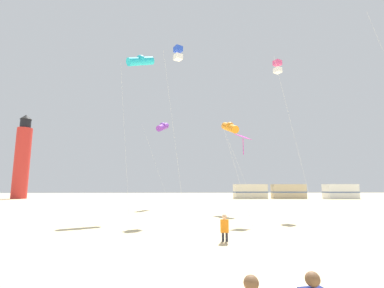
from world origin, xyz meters
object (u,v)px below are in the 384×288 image
Objects in this scene: kite_flyer_standing at (225,227)px; kite_tube_violet at (163,127)px; rv_van_white at (341,191)px; kite_tube_cyan at (141,61)px; kite_box_rainbow at (278,67)px; kite_diamond_magenta at (243,139)px; lighthouse_distant at (22,159)px; rv_van_tan at (288,191)px; rv_van_cream at (250,191)px; kite_tube_orange at (230,127)px; kite_box_blue at (178,54)px.

kite_tube_violet reaches higher than kite_flyer_standing.
rv_van_white is at bearing 32.96° from kite_tube_violet.
kite_tube_violet is (1.38, 9.22, -3.67)m from kite_tube_cyan.
kite_box_rainbow is 2.35× the size of kite_diamond_magenta.
lighthouse_distant is at bearing 172.36° from rv_van_white.
kite_diamond_magenta is at bearing -30.02° from kite_tube_cyan.
kite_diamond_magenta reaches higher than rv_van_white.
kite_tube_violet is 40.49m from rv_van_white.
rv_van_white is (29.44, 41.20, 0.78)m from kite_flyer_standing.
kite_box_rainbow reaches higher than rv_van_white.
kite_tube_violet is 38.17m from lighthouse_distant.
kite_tube_cyan is 42.30m from rv_van_tan.
lighthouse_distant is at bearing 129.50° from kite_tube_cyan.
rv_van_cream is at bearing 61.90° from kite_tube_cyan.
kite_tube_cyan is at bearing -160.87° from kite_tube_orange.
kite_flyer_standing is at bearing -121.35° from kite_box_rainbow.
rv_van_cream is at bearing 72.57° from kite_tube_orange.
kite_tube_orange is at bearing 155.56° from kite_box_rainbow.
lighthouse_distant reaches higher than kite_flyer_standing.
kite_diamond_magenta is (6.17, -13.58, -3.78)m from kite_tube_violet.
kite_flyer_standing is 0.18× the size of rv_van_tan.
kite_box_blue reaches higher than rv_van_tan.
kite_box_rainbow is (10.77, -8.30, 3.78)m from kite_tube_violet.
rv_van_tan is at bearing 167.16° from rv_van_white.
kite_box_blue is 2.38× the size of kite_diamond_magenta.
kite_diamond_magenta is 0.87× the size of rv_van_white.
kite_tube_violet reaches higher than kite_tube_orange.
kite_box_rainbow is 39.22m from rv_van_white.
kite_box_blue is at bearing -79.82° from kite_tube_violet.
rv_van_white is (27.16, 35.20, -4.01)m from kite_diamond_magenta.
rv_van_white is (31.53, 31.66, -11.77)m from kite_box_blue.
kite_box_blue is 41.25m from rv_van_tan.
kite_tube_cyan is 11.47m from kite_diamond_magenta.
kite_box_blue is 9.59m from kite_diamond_magenta.
rv_van_cream reaches higher than kite_flyer_standing.
kite_tube_orange is 47.39m from lighthouse_distant.
kite_tube_orange is (-4.10, 1.86, -5.19)m from kite_box_rainbow.
kite_box_rainbow reaches higher than rv_van_cream.
kite_tube_violet is at bearing -40.04° from lighthouse_distant.
kite_diamond_magenta is at bearing -132.62° from rv_van_white.
kite_box_blue is 38.13m from rv_van_cream.
rv_van_white is (22.57, 29.92, -11.58)m from kite_box_rainbow.
kite_flyer_standing is 55.63m from lighthouse_distant.
rv_van_cream and rv_van_tan have the same top height.
kite_diamond_magenta is at bearing -65.58° from kite_tube_violet.
kite_tube_cyan is at bearing -98.48° from kite_tube_violet.
kite_tube_orange is 1.28× the size of rv_van_white.
kite_box_rainbow reaches higher than kite_tube_orange.
lighthouse_distant reaches higher than kite_diamond_magenta.
kite_tube_orange is (4.86, 3.61, -5.38)m from kite_box_blue.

